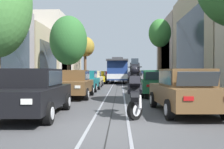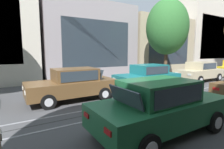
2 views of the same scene
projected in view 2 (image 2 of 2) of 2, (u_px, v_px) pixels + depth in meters
building_facade_left at (140, 36)px, 20.29m from camera, size 5.75×44.77×10.31m
parked_car_brown_second_left at (73, 84)px, 8.54m from camera, size 2.03×4.37×1.58m
parked_car_teal_mid_left at (148, 77)px, 11.08m from camera, size 2.02×4.37×1.58m
parked_car_beige_fourth_left at (200, 71)px, 14.11m from camera, size 2.06×4.39×1.58m
parked_car_green_second_right at (160, 106)px, 5.09m from camera, size 2.03×4.37×1.58m
street_tree_kerb_left_second at (167, 27)px, 14.61m from camera, size 3.53×3.53×6.81m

